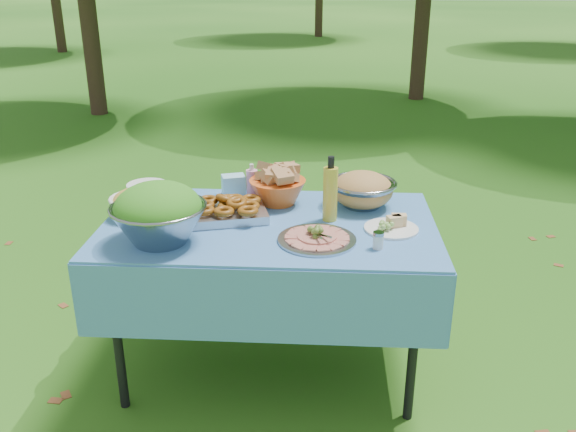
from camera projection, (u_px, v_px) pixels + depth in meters
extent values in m
plane|color=#0C3D0B|center=(271.00, 367.00, 2.96)|extent=(80.00, 80.00, 0.00)
cube|color=#84D9FF|center=(270.00, 299.00, 2.82)|extent=(1.46, 0.86, 0.76)
cylinder|color=white|center=(147.00, 191.00, 2.96)|extent=(0.21, 0.21, 0.07)
cube|color=#9CE1F7|center=(234.00, 185.00, 3.00)|extent=(0.13, 0.11, 0.10)
cylinder|color=pink|center=(252.00, 180.00, 2.97)|extent=(0.07, 0.07, 0.16)
cube|color=#BBBBC0|center=(228.00, 210.00, 2.72)|extent=(0.39, 0.32, 0.08)
cylinder|color=#9FA0A5|center=(317.00, 233.00, 2.49)|extent=(0.38, 0.38, 0.07)
cylinder|color=gold|center=(330.00, 189.00, 2.66)|extent=(0.08, 0.08, 0.29)
cylinder|color=white|center=(392.00, 223.00, 2.60)|extent=(0.30, 0.30, 0.06)
cylinder|color=silver|center=(378.00, 240.00, 2.42)|extent=(0.05, 0.05, 0.07)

